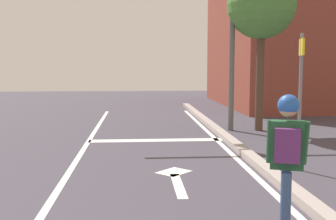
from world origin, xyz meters
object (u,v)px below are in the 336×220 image
Objects in this scene: traffic_signal_mast at (193,3)px; street_sign_post at (301,82)px; skater at (287,149)px; roadside_tree at (261,6)px.

street_sign_post is (1.33, -4.76, -2.08)m from traffic_signal_mast.
skater is 8.40m from roadside_tree.
skater is at bearing -90.23° from traffic_signal_mast.
skater is at bearing -104.59° from roadside_tree.
skater is 0.33× the size of roadside_tree.
roadside_tree is at bearing 75.41° from skater.
traffic_signal_mast reaches higher than street_sign_post.
traffic_signal_mast is at bearing 89.77° from skater.
roadside_tree is at bearing -2.22° from traffic_signal_mast.
street_sign_post is at bearing 65.99° from skater.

